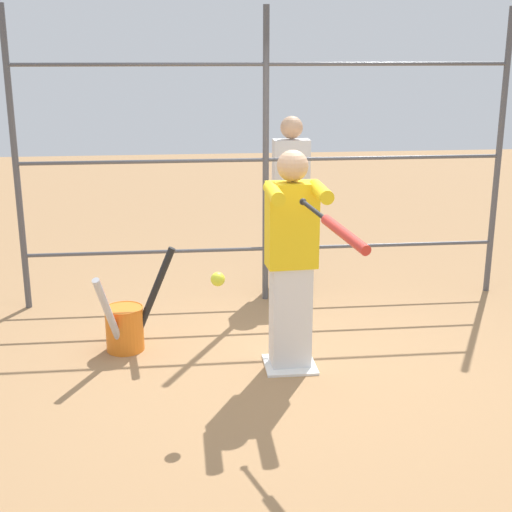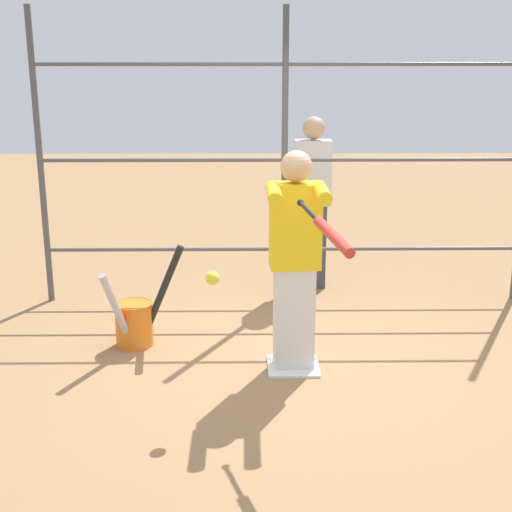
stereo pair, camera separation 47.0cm
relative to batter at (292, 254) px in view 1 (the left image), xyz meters
name	(u,v)px [view 1 (the left image)]	position (x,y,z in m)	size (l,w,h in m)	color
ground_plane	(290,366)	(0.00, -0.02, -0.92)	(24.00, 24.00, 0.00)	#9E754C
home_plate	(290,365)	(0.00, -0.02, -0.91)	(0.40, 0.40, 0.02)	white
fence_backstop	(266,160)	(0.00, -1.62, 0.48)	(4.69, 0.06, 2.80)	#4C4C51
batter	(292,254)	(0.00, 0.00, 0.00)	(0.44, 0.59, 1.71)	silver
baseball_bat_swinging	(339,230)	(-0.13, 0.96, 0.43)	(0.28, 0.89, 0.17)	black
softball_in_flight	(218,279)	(0.59, 0.59, 0.02)	(0.10, 0.10, 0.10)	yellow
bat_bucket	(125,325)	(1.31, -0.45, -0.69)	(0.64, 0.61, 0.88)	orange
bystander_behind_fence	(291,200)	(-0.31, -2.02, 0.00)	(0.37, 0.23, 1.77)	#3F3F47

